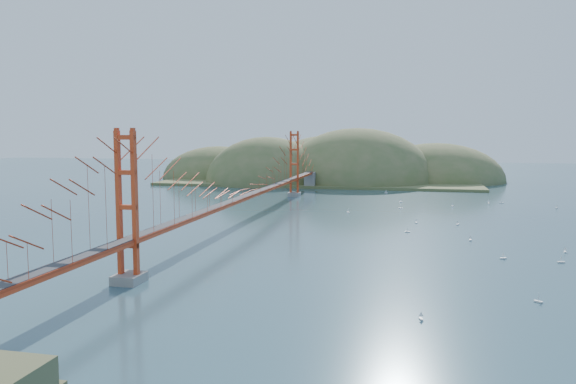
% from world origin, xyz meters
% --- Properties ---
extents(ground, '(320.00, 320.00, 0.00)m').
position_xyz_m(ground, '(0.00, 0.00, 0.00)').
color(ground, '#2E505D').
rests_on(ground, ground).
extents(bridge, '(2.20, 94.40, 12.00)m').
position_xyz_m(bridge, '(0.00, 0.18, 7.01)').
color(bridge, gray).
rests_on(bridge, ground).
extents(far_headlands, '(84.00, 58.00, 25.00)m').
position_xyz_m(far_headlands, '(2.21, 68.52, 0.00)').
color(far_headlands, olive).
rests_on(far_headlands, ground).
extents(sailboat_7, '(0.62, 0.62, 0.66)m').
position_xyz_m(sailboat_7, '(18.91, 25.28, 0.15)').
color(sailboat_7, white).
rests_on(sailboat_7, ground).
extents(sailboat_10, '(0.47, 0.49, 0.56)m').
position_xyz_m(sailboat_10, '(21.51, -33.79, 0.13)').
color(sailboat_10, white).
rests_on(sailboat_10, ground).
extents(sailboat_13, '(0.63, 0.55, 0.72)m').
position_xyz_m(sailboat_13, '(33.65, -15.62, 0.16)').
color(sailboat_13, white).
rests_on(sailboat_13, ground).
extents(sailboat_12, '(0.60, 0.60, 0.65)m').
position_xyz_m(sailboat_12, '(15.82, 39.55, 0.15)').
color(sailboat_12, white).
rests_on(sailboat_12, ground).
extents(sailboat_9, '(0.55, 0.55, 0.61)m').
position_xyz_m(sailboat_9, '(42.02, 22.83, 0.14)').
color(sailboat_9, white).
rests_on(sailboat_9, ground).
extents(sailboat_8, '(0.62, 0.51, 0.73)m').
position_xyz_m(sailboat_8, '(34.89, 27.83, 0.16)').
color(sailboat_8, white).
rests_on(sailboat_8, ground).
extents(sailboat_14, '(0.50, 0.57, 0.64)m').
position_xyz_m(sailboat_14, '(35.11, -10.88, 0.15)').
color(sailboat_14, white).
rests_on(sailboat_14, ground).
extents(sailboat_1, '(0.54, 0.54, 0.60)m').
position_xyz_m(sailboat_1, '(21.31, 4.05, 0.14)').
color(sailboat_1, white).
rests_on(sailboat_1, ground).
extents(sailboat_15, '(0.53, 0.64, 0.74)m').
position_xyz_m(sailboat_15, '(32.74, 26.57, 0.16)').
color(sailboat_15, white).
rests_on(sailboat_15, ground).
extents(sailboat_4, '(0.60, 0.60, 0.63)m').
position_xyz_m(sailboat_4, '(26.30, 3.63, 0.14)').
color(sailboat_4, white).
rests_on(sailboat_4, ground).
extents(sailboat_3, '(0.62, 0.57, 0.70)m').
position_xyz_m(sailboat_3, '(19.09, 17.57, 0.15)').
color(sailboat_3, white).
rests_on(sailboat_3, ground).
extents(sailboat_2, '(0.63, 0.55, 0.73)m').
position_xyz_m(sailboat_2, '(20.33, -3.02, 0.16)').
color(sailboat_2, white).
rests_on(sailboat_2, ground).
extents(sailboat_16, '(0.54, 0.54, 0.57)m').
position_xyz_m(sailboat_16, '(11.82, 11.45, 0.14)').
color(sailboat_16, white).
rests_on(sailboat_16, ground).
extents(sailboat_0, '(0.55, 0.59, 0.66)m').
position_xyz_m(sailboat_0, '(26.87, -6.70, 0.15)').
color(sailboat_0, white).
rests_on(sailboat_0, ground).
extents(sailboat_6, '(0.63, 0.63, 0.67)m').
position_xyz_m(sailboat_6, '(29.23, -28.47, 0.15)').
color(sailboat_6, white).
rests_on(sailboat_6, ground).
extents(sailboat_extra_0, '(0.57, 0.57, 0.60)m').
position_xyz_m(sailboat_extra_0, '(26.85, 21.72, 0.14)').
color(sailboat_extra_0, white).
rests_on(sailboat_extra_0, ground).
extents(sailboat_extra_1, '(0.64, 0.64, 0.71)m').
position_xyz_m(sailboat_extra_1, '(28.94, -15.12, 0.15)').
color(sailboat_extra_1, white).
rests_on(sailboat_extra_1, ground).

